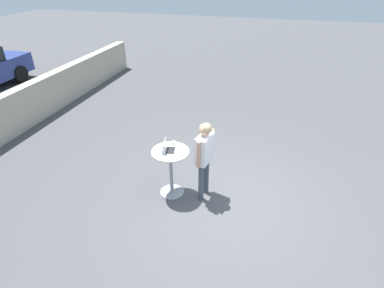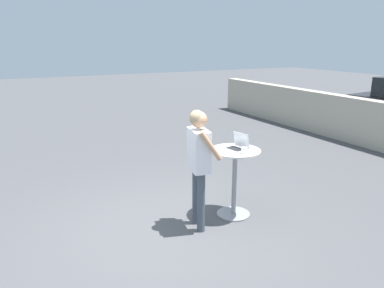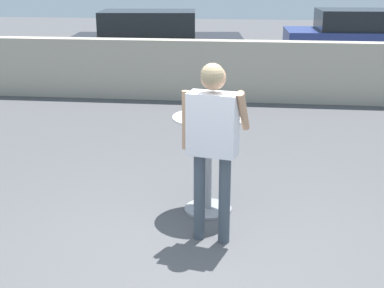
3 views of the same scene
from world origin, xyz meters
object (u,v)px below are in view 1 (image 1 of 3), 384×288
(cafe_table, at_px, (171,167))
(coffee_mug, at_px, (174,143))
(laptop, at_px, (168,149))
(standing_person, at_px, (204,151))

(cafe_table, height_order, coffee_mug, coffee_mug)
(cafe_table, relative_size, laptop, 3.04)
(coffee_mug, bearing_deg, cafe_table, 179.58)
(cafe_table, relative_size, standing_person, 0.61)
(laptop, bearing_deg, cafe_table, -78.51)
(laptop, distance_m, coffee_mug, 0.24)
(laptop, relative_size, coffee_mug, 2.96)
(laptop, xyz_separation_m, standing_person, (0.10, -0.71, -0.00))
(cafe_table, bearing_deg, laptop, 101.49)
(cafe_table, xyz_separation_m, laptop, (-0.01, 0.04, 0.43))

